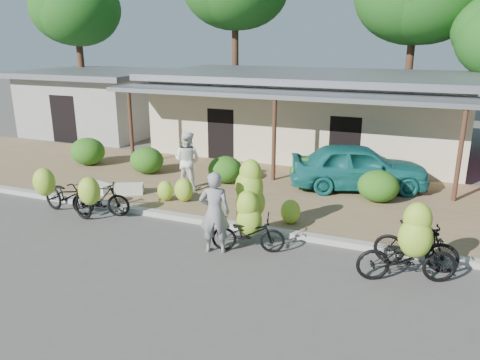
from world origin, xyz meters
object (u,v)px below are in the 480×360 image
at_px(bike_far_right, 407,257).
at_px(vendor, 215,212).
at_px(bike_left, 98,197).
at_px(tree_back_left, 74,7).
at_px(bike_far_left, 65,194).
at_px(sack_near, 129,189).
at_px(teal_van, 358,167).
at_px(sack_far, 100,188).
at_px(bystander, 187,160).
at_px(bike_right, 416,240).
at_px(bike_center, 249,213).

height_order(bike_far_right, vendor, vendor).
relative_size(bike_left, vendor, 0.89).
relative_size(tree_back_left, bike_far_left, 3.87).
bearing_deg(tree_back_left, sack_near, -45.10).
distance_m(vendor, teal_van, 6.09).
xyz_separation_m(bike_far_right, sack_far, (-9.13, 2.03, -0.26)).
bearing_deg(sack_far, bystander, 30.28).
xyz_separation_m(bike_right, sack_near, (-8.35, 1.82, -0.46)).
bearing_deg(teal_van, sack_far, 95.96).
height_order(sack_near, vendor, vendor).
bearing_deg(bike_far_left, bike_center, -77.67).
relative_size(bike_left, bike_center, 0.83).
bearing_deg(teal_van, bike_far_left, 106.49).
height_order(bike_left, sack_near, bike_left).
height_order(bike_left, bike_far_right, bike_left).
distance_m(tree_back_left, sack_near, 15.42).
distance_m(tree_back_left, bike_far_left, 16.17).
height_order(tree_back_left, sack_far, tree_back_left).
bearing_deg(teal_van, sack_near, 97.40).
height_order(bike_far_left, bike_far_right, bike_far_left).
bearing_deg(bike_center, sack_near, 52.18).
distance_m(bike_right, vendor, 4.34).
bearing_deg(bike_left, bike_far_left, 82.62).
bearing_deg(bike_far_right, sack_near, 56.34).
xyz_separation_m(bike_far_left, bike_left, (1.00, 0.16, -0.01)).
height_order(bike_far_right, sack_near, bike_far_right).
distance_m(bike_far_right, sack_far, 9.36).
bearing_deg(bystander, bike_right, 159.69).
relative_size(tree_back_left, bike_far_right, 3.84).
bearing_deg(bike_left, bystander, -38.89).
bearing_deg(bike_left, bike_right, -107.00).
height_order(sack_far, bystander, bystander).
height_order(bike_far_left, bystander, bystander).
distance_m(bike_far_left, bike_right, 9.11).
relative_size(bike_center, bike_right, 1.17).
xyz_separation_m(tree_back_left, vendor, (14.09, -12.53, -5.30)).
relative_size(bike_far_left, bystander, 1.13).
height_order(tree_back_left, bystander, tree_back_left).
bearing_deg(bike_center, bystander, 31.12).
height_order(bike_right, bystander, bystander).
xyz_separation_m(bike_left, bike_far_right, (7.97, -0.49, -0.07)).
bearing_deg(sack_near, vendor, -31.26).
height_order(bike_far_left, bike_center, bike_center).
distance_m(bike_left, bike_far_right, 7.99).
bearing_deg(bike_left, teal_van, -68.18).
height_order(bike_right, sack_near, bike_right).
bearing_deg(vendor, sack_near, -48.95).
xyz_separation_m(sack_near, teal_van, (6.43, 3.15, 0.57)).
distance_m(bike_far_left, bike_far_right, 8.97).
xyz_separation_m(tree_back_left, bystander, (11.46, -8.91, -5.22)).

